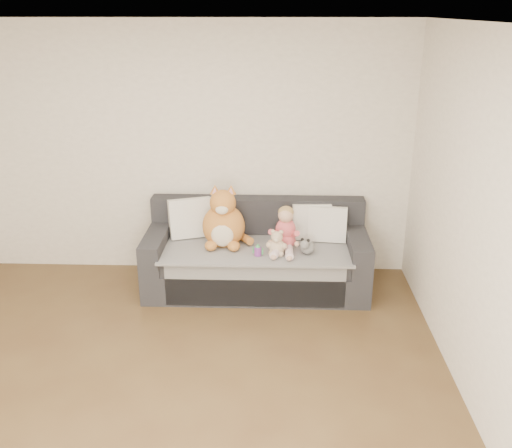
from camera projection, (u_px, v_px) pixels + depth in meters
The scene contains 10 objects.
room_shell at pixel (151, 223), 3.91m from camera, with size 5.00×5.00×5.00m.
sofa at pixel (257, 258), 5.78m from camera, with size 2.20×0.94×0.85m.
cushion_left at pixel (191, 218), 5.82m from camera, with size 0.48×0.33×0.41m.
cushion_right_back at pixel (312, 221), 5.79m from camera, with size 0.40×0.21×0.37m.
cushion_right_front at pixel (327, 224), 5.72m from camera, with size 0.40×0.22×0.36m.
toddler at pixel (285, 232), 5.51m from camera, with size 0.31×0.44×0.44m.
plush_cat at pixel (224, 223), 5.60m from camera, with size 0.52×0.44×0.64m.
teddy_bear at pixel (277, 245), 5.42m from camera, with size 0.20×0.15×0.26m.
plush_cow at pixel (307, 246), 5.45m from camera, with size 0.15×0.22×0.18m.
sippy_cup at pixel (258, 250), 5.40m from camera, with size 0.11×0.08×0.12m.
Camera 1 is at (0.85, -3.21, 2.68)m, focal length 40.00 mm.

